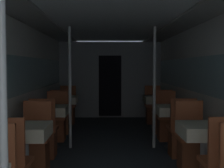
# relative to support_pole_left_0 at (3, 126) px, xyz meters

# --- Properties ---
(wall_left) EXTENTS (0.05, 10.04, 2.14)m
(wall_left) POSITION_rel_support_pole_left_0_xyz_m (-0.72, 2.86, 0.03)
(wall_left) COLOR silver
(wall_left) RESTS_ON ground_plane
(wall_right) EXTENTS (0.05, 10.04, 2.14)m
(wall_right) POSITION_rel_support_pole_left_0_xyz_m (2.21, 2.86, 0.03)
(wall_right) COLOR silver
(wall_right) RESTS_ON ground_plane
(ceiling_panel) EXTENTS (2.93, 10.04, 0.07)m
(ceiling_panel) POSITION_rel_support_pole_left_0_xyz_m (0.75, 2.86, 1.11)
(ceiling_panel) COLOR silver
(ceiling_panel) RESTS_ON wall_left
(bulkhead_far) EXTENTS (2.87, 0.09, 2.14)m
(bulkhead_far) POSITION_rel_support_pole_left_0_xyz_m (0.75, 6.91, -0.00)
(bulkhead_far) COLOR gray
(bulkhead_far) RESTS_ON ground_plane
(support_pole_left_0) EXTENTS (0.05, 0.05, 2.14)m
(support_pole_left_0) POSITION_rel_support_pole_left_0_xyz_m (0.00, 0.00, 0.00)
(support_pole_left_0) COLOR silver
(support_pole_left_0) RESTS_ON ground_plane
(dining_table_left_1) EXTENTS (0.59, 0.59, 0.75)m
(dining_table_left_1) POSITION_rel_support_pole_left_0_xyz_m (-0.34, 1.77, -0.44)
(dining_table_left_1) COLOR #4C4C51
(dining_table_left_1) RESTS_ON ground_plane
(chair_left_far_1) EXTENTS (0.40, 0.40, 0.96)m
(chair_left_far_1) POSITION_rel_support_pole_left_0_xyz_m (-0.34, 2.35, -0.77)
(chair_left_far_1) COLOR brown
(chair_left_far_1) RESTS_ON ground_plane
(dining_table_left_2) EXTENTS (0.59, 0.59, 0.75)m
(dining_table_left_2) POSITION_rel_support_pole_left_0_xyz_m (-0.34, 3.55, -0.44)
(dining_table_left_2) COLOR #4C4C51
(dining_table_left_2) RESTS_ON ground_plane
(chair_left_near_2) EXTENTS (0.40, 0.40, 0.96)m
(chair_left_near_2) POSITION_rel_support_pole_left_0_xyz_m (-0.34, 2.97, -0.77)
(chair_left_near_2) COLOR brown
(chair_left_near_2) RESTS_ON ground_plane
(chair_left_far_2) EXTENTS (0.40, 0.40, 0.96)m
(chair_left_far_2) POSITION_rel_support_pole_left_0_xyz_m (-0.34, 4.13, -0.77)
(chair_left_far_2) COLOR brown
(chair_left_far_2) RESTS_ON ground_plane
(support_pole_left_2) EXTENTS (0.05, 0.05, 2.14)m
(support_pole_left_2) POSITION_rel_support_pole_left_0_xyz_m (0.00, 3.55, 0.00)
(support_pole_left_2) COLOR silver
(support_pole_left_2) RESTS_ON ground_plane
(dining_table_left_3) EXTENTS (0.59, 0.59, 0.75)m
(dining_table_left_3) POSITION_rel_support_pole_left_0_xyz_m (-0.34, 5.32, -0.44)
(dining_table_left_3) COLOR #4C4C51
(dining_table_left_3) RESTS_ON ground_plane
(chair_left_near_3) EXTENTS (0.40, 0.40, 0.96)m
(chair_left_near_3) POSITION_rel_support_pole_left_0_xyz_m (-0.34, 4.74, -0.77)
(chair_left_near_3) COLOR brown
(chair_left_near_3) RESTS_ON ground_plane
(chair_left_far_3) EXTENTS (0.40, 0.40, 0.96)m
(chair_left_far_3) POSITION_rel_support_pole_left_0_xyz_m (-0.34, 5.90, -0.77)
(chair_left_far_3) COLOR brown
(chair_left_far_3) RESTS_ON ground_plane
(dining_table_right_1) EXTENTS (0.59, 0.59, 0.75)m
(dining_table_right_1) POSITION_rel_support_pole_left_0_xyz_m (1.83, 1.77, -0.44)
(dining_table_right_1) COLOR #4C4C51
(dining_table_right_1) RESTS_ON ground_plane
(chair_right_far_1) EXTENTS (0.40, 0.40, 0.96)m
(chair_right_far_1) POSITION_rel_support_pole_left_0_xyz_m (1.83, 2.35, -0.77)
(chair_right_far_1) COLOR brown
(chair_right_far_1) RESTS_ON ground_plane
(dining_table_right_2) EXTENTS (0.59, 0.59, 0.75)m
(dining_table_right_2) POSITION_rel_support_pole_left_0_xyz_m (1.83, 3.55, -0.44)
(dining_table_right_2) COLOR #4C4C51
(dining_table_right_2) RESTS_ON ground_plane
(chair_right_near_2) EXTENTS (0.40, 0.40, 0.96)m
(chair_right_near_2) POSITION_rel_support_pole_left_0_xyz_m (1.83, 2.97, -0.77)
(chair_right_near_2) COLOR brown
(chair_right_near_2) RESTS_ON ground_plane
(chair_right_far_2) EXTENTS (0.40, 0.40, 0.96)m
(chair_right_far_2) POSITION_rel_support_pole_left_0_xyz_m (1.83, 4.13, -0.77)
(chair_right_far_2) COLOR brown
(chair_right_far_2) RESTS_ON ground_plane
(support_pole_right_2) EXTENTS (0.05, 0.05, 2.14)m
(support_pole_right_2) POSITION_rel_support_pole_left_0_xyz_m (1.49, 3.55, 0.00)
(support_pole_right_2) COLOR silver
(support_pole_right_2) RESTS_ON ground_plane
(dining_table_right_3) EXTENTS (0.59, 0.59, 0.75)m
(dining_table_right_3) POSITION_rel_support_pole_left_0_xyz_m (1.83, 5.32, -0.44)
(dining_table_right_3) COLOR #4C4C51
(dining_table_right_3) RESTS_ON ground_plane
(chair_right_near_3) EXTENTS (0.40, 0.40, 0.96)m
(chair_right_near_3) POSITION_rel_support_pole_left_0_xyz_m (1.83, 4.74, -0.77)
(chair_right_near_3) COLOR brown
(chair_right_near_3) RESTS_ON ground_plane
(chair_right_far_3) EXTENTS (0.40, 0.40, 0.96)m
(chair_right_far_3) POSITION_rel_support_pole_left_0_xyz_m (1.83, 5.90, -0.77)
(chair_right_far_3) COLOR brown
(chair_right_far_3) RESTS_ON ground_plane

